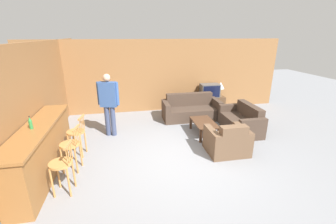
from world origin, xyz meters
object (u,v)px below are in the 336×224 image
at_px(table_lamp, 221,86).
at_px(tv, 210,90).
at_px(bottle, 30,123).
at_px(couch_far, 191,110).
at_px(loveseat_right, 242,121).
at_px(bar_chair_mid, 71,147).
at_px(bar_chair_far, 77,134).
at_px(armchair_near, 228,142).
at_px(tv_unit, 209,103).
at_px(coffee_table, 204,124).
at_px(person_by_window, 109,102).
at_px(bar_chair_near, 62,167).

bearing_deg(table_lamp, tv, -179.58).
bearing_deg(bottle, couch_far, 34.19).
distance_m(loveseat_right, bottle, 5.42).
height_order(bar_chair_mid, bottle, bottle).
height_order(bar_chair_far, bottle, bottle).
bearing_deg(table_lamp, bar_chair_mid, -144.75).
xyz_separation_m(bar_chair_far, loveseat_right, (4.55, 0.62, -0.25)).
xyz_separation_m(armchair_near, tv, (0.76, 3.27, 0.45)).
relative_size(bar_chair_mid, tv, 1.40).
height_order(armchair_near, tv, tv).
relative_size(bar_chair_mid, tv_unit, 0.84).
distance_m(bar_chair_mid, coffee_table, 3.55).
bearing_deg(person_by_window, bar_chair_far, -125.01).
height_order(loveseat_right, tv, tv).
relative_size(bottle, table_lamp, 0.46).
distance_m(coffee_table, person_by_window, 2.75).
bearing_deg(bar_chair_mid, bar_chair_near, -89.99).
xyz_separation_m(armchair_near, bottle, (-4.15, -0.21, 0.89)).
distance_m(tv_unit, table_lamp, 0.79).
bearing_deg(coffee_table, loveseat_right, 3.70).
bearing_deg(tv, bottle, -144.61).
xyz_separation_m(bar_chair_far, coffee_table, (3.34, 0.55, -0.20)).
bearing_deg(bar_chair_far, tv_unit, 32.09).
relative_size(bar_chair_near, person_by_window, 0.56).
bearing_deg(bar_chair_far, bar_chair_mid, -90.00).
bearing_deg(table_lamp, tv_unit, 180.00).
bearing_deg(tv, tv_unit, 90.00).
bearing_deg(armchair_near, bar_chair_near, -167.38).
bearing_deg(table_lamp, coffee_table, -122.75).
bearing_deg(bar_chair_mid, loveseat_right, 15.53).
height_order(bar_chair_near, loveseat_right, bar_chair_near).
height_order(bar_chair_far, loveseat_right, bar_chair_far).
distance_m(couch_far, armchair_near, 2.48).
height_order(loveseat_right, person_by_window, person_by_window).
xyz_separation_m(couch_far, coffee_table, (-0.01, -1.35, 0.04)).
bearing_deg(bar_chair_far, tv, 32.06).
bearing_deg(person_by_window, tv, 25.07).
distance_m(bar_chair_far, tv_unit, 5.08).
distance_m(bar_chair_far, armchair_near, 3.60).
bearing_deg(bar_chair_near, couch_far, 44.30).
relative_size(bar_chair_far, tv_unit, 0.84).
xyz_separation_m(bar_chair_mid, couch_far, (3.35, 2.54, -0.24)).
xyz_separation_m(armchair_near, person_by_window, (-2.83, 1.60, 0.70)).
height_order(bar_chair_mid, loveseat_right, bar_chair_mid).
bearing_deg(tv, person_by_window, -154.93).
distance_m(bar_chair_near, table_lamp, 6.25).
relative_size(tv_unit, tv, 1.66).
relative_size(tv_unit, bottle, 4.62).
relative_size(loveseat_right, tv, 2.15).
bearing_deg(loveseat_right, couch_far, 133.39).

